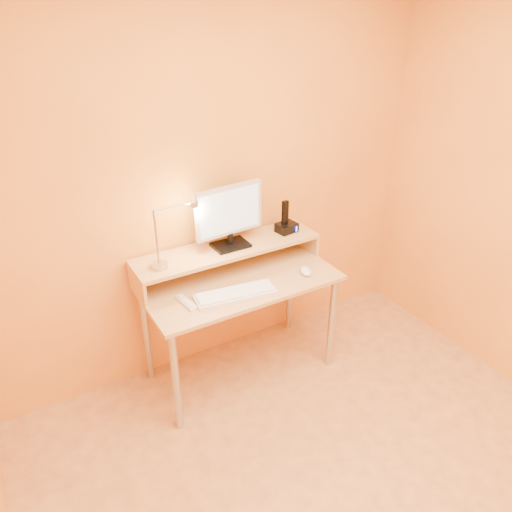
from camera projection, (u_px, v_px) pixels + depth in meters
floor at (354, 509)px, 2.46m from camera, size 3.00×3.00×0.02m
wall_back at (213, 182)px, 3.01m from camera, size 3.00×0.04×2.50m
desk_leg_fl at (176, 382)px, 2.76m from camera, size 0.04×0.04×0.69m
desk_leg_fr at (332, 323)px, 3.25m from camera, size 0.04×0.04×0.69m
desk_leg_bl at (146, 335)px, 3.14m from camera, size 0.04×0.04×0.69m
desk_leg_br at (289, 288)px, 3.63m from camera, size 0.04×0.04×0.69m
desk_lower at (240, 281)px, 3.02m from camera, size 1.20×0.60×0.02m
shelf_riser_left at (137, 285)px, 2.83m from camera, size 0.02×0.30×0.14m
shelf_riser_right at (305, 239)px, 3.36m from camera, size 0.02×0.30×0.14m
desk_shelf at (228, 249)px, 3.06m from camera, size 1.20×0.30×0.02m
monitor_foot at (231, 245)px, 3.06m from camera, size 0.22×0.16×0.02m
monitor_neck at (230, 239)px, 3.04m from camera, size 0.04×0.04×0.07m
monitor_panel at (229, 210)px, 2.96m from camera, size 0.45×0.07×0.31m
monitor_back at (227, 209)px, 2.97m from camera, size 0.40×0.04×0.26m
monitor_screen at (230, 211)px, 2.94m from camera, size 0.41×0.03×0.27m
lamp_base at (160, 265)px, 2.82m from camera, size 0.10×0.10×0.02m
lamp_post at (157, 238)px, 2.74m from camera, size 0.01×0.01×0.33m
lamp_arm at (174, 206)px, 2.71m from camera, size 0.24×0.01×0.01m
lamp_head at (194, 204)px, 2.77m from camera, size 0.04×0.04×0.03m
lamp_bulb at (195, 207)px, 2.78m from camera, size 0.03×0.03×0.00m
phone_dock at (287, 227)px, 3.23m from camera, size 0.14×0.12×0.06m
phone_handset at (285, 213)px, 3.17m from camera, size 0.04×0.03×0.16m
phone_led at (297, 229)px, 3.21m from camera, size 0.01×0.00×0.04m
keyboard at (236, 295)px, 2.85m from camera, size 0.49×0.22×0.02m
mouse at (306, 271)px, 3.07m from camera, size 0.10×0.13×0.04m
remote_control at (186, 303)px, 2.78m from camera, size 0.07×0.18×0.02m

